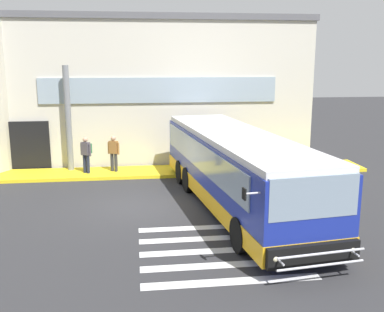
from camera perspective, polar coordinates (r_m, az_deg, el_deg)
ground_plane at (r=16.59m, az=-6.18°, el=-6.36°), size 80.00×90.00×0.02m
bay_paint_stripes at (r=12.86m, az=3.37°, el=-11.89°), size 4.40×3.96×0.01m
terminal_building at (r=27.33m, az=-8.29°, el=8.76°), size 19.15×13.80×7.38m
boarding_curb at (r=21.18m, az=-6.46°, el=-2.04°), size 21.35×2.00×0.15m
entry_support_column at (r=21.52m, az=-15.43°, el=4.60°), size 0.28×0.28×4.84m
bus_main_foreground at (r=16.08m, az=5.59°, el=-1.96°), size 3.92×11.72×2.70m
passenger_near_column at (r=20.94m, az=-13.26°, el=0.47°), size 0.52×0.50×1.68m
passenger_by_doorway at (r=21.00m, az=-9.91°, el=0.55°), size 0.53×0.37×1.68m
safety_bollard_yellow at (r=20.33m, az=4.40°, el=-1.51°), size 0.18×0.18×0.90m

